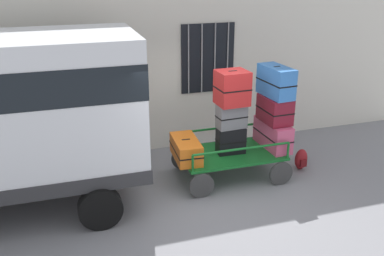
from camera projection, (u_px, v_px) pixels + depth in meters
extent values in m
plane|color=gray|center=(203.00, 195.00, 7.89)|extent=(40.00, 40.00, 0.00)
cube|color=silver|center=(167.00, 36.00, 9.16)|extent=(12.00, 0.30, 5.00)
cube|color=black|center=(208.00, 58.00, 9.43)|extent=(1.20, 0.04, 1.50)
cylinder|color=gray|center=(189.00, 60.00, 9.27)|extent=(0.03, 0.03, 1.50)
cylinder|color=gray|center=(202.00, 59.00, 9.35)|extent=(0.03, 0.03, 1.50)
cylinder|color=gray|center=(215.00, 58.00, 9.44)|extent=(0.03, 0.03, 1.50)
cylinder|color=gray|center=(228.00, 57.00, 9.52)|extent=(0.03, 0.03, 1.50)
cube|color=#2D2D30|center=(0.00, 171.00, 7.10)|extent=(4.69, 1.92, 0.24)
cylinder|color=black|center=(101.00, 208.00, 6.83)|extent=(0.70, 0.22, 0.70)
cube|color=#146023|center=(230.00, 154.00, 8.41)|extent=(1.96, 1.17, 0.05)
cylinder|color=#383838|center=(281.00, 173.00, 8.19)|extent=(0.47, 0.06, 0.47)
cylinder|color=#383838|center=(254.00, 149.00, 9.27)|extent=(0.47, 0.06, 0.47)
cylinder|color=#383838|center=(201.00, 186.00, 7.75)|extent=(0.47, 0.06, 0.47)
cylinder|color=#383838|center=(183.00, 158.00, 8.82)|extent=(0.47, 0.06, 0.47)
cylinder|color=#146023|center=(288.00, 150.00, 8.13)|extent=(0.04, 0.04, 0.31)
cylinder|color=#146023|center=(262.00, 130.00, 9.10)|extent=(0.04, 0.04, 0.31)
cylinder|color=#146023|center=(193.00, 163.00, 7.60)|extent=(0.04, 0.04, 0.31)
cylinder|color=#146023|center=(176.00, 140.00, 8.57)|extent=(0.04, 0.04, 0.31)
cylinder|color=#146023|center=(242.00, 149.00, 7.81)|extent=(1.88, 0.04, 0.04)
cylinder|color=#146023|center=(221.00, 128.00, 8.78)|extent=(1.88, 0.04, 0.04)
cube|color=orange|center=(186.00, 149.00, 8.08)|extent=(0.48, 0.93, 0.38)
cube|color=black|center=(186.00, 149.00, 8.08)|extent=(0.49, 0.94, 0.02)
cube|color=black|center=(186.00, 140.00, 8.02)|extent=(0.15, 0.04, 0.02)
cube|color=black|center=(231.00, 140.00, 8.31)|extent=(0.54, 0.30, 0.51)
cube|color=black|center=(231.00, 140.00, 8.31)|extent=(0.55, 0.31, 0.02)
cube|color=black|center=(231.00, 128.00, 8.22)|extent=(0.16, 0.04, 0.02)
cube|color=slate|center=(232.00, 116.00, 8.14)|extent=(0.56, 0.32, 0.45)
cube|color=black|center=(232.00, 116.00, 8.14)|extent=(0.57, 0.33, 0.02)
cube|color=black|center=(232.00, 105.00, 8.06)|extent=(0.16, 0.04, 0.02)
cube|color=#B21E1E|center=(232.00, 88.00, 7.95)|extent=(0.58, 0.53, 0.63)
cube|color=black|center=(232.00, 88.00, 7.95)|extent=(0.59, 0.54, 0.02)
cube|color=black|center=(233.00, 71.00, 7.84)|extent=(0.16, 0.04, 0.02)
cube|color=#CC4C72|center=(273.00, 134.00, 8.57)|extent=(0.40, 0.99, 0.53)
cube|color=black|center=(273.00, 134.00, 8.57)|extent=(0.41, 1.00, 0.02)
cube|color=black|center=(274.00, 122.00, 8.48)|extent=(0.13, 0.03, 0.02)
cube|color=maroon|center=(275.00, 109.00, 8.37)|extent=(0.47, 0.73, 0.50)
cube|color=black|center=(275.00, 109.00, 8.37)|extent=(0.48, 0.74, 0.02)
cube|color=black|center=(276.00, 97.00, 8.28)|extent=(0.16, 0.04, 0.02)
cube|color=#3372C6|center=(276.00, 82.00, 8.20)|extent=(0.45, 0.85, 0.58)
cube|color=black|center=(276.00, 82.00, 8.20)|extent=(0.46, 0.86, 0.02)
cube|color=black|center=(277.00, 67.00, 8.10)|extent=(0.13, 0.04, 0.02)
ellipsoid|color=maroon|center=(301.00, 159.00, 8.81)|extent=(0.27, 0.19, 0.44)
cube|color=maroon|center=(303.00, 163.00, 8.74)|extent=(0.14, 0.06, 0.15)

